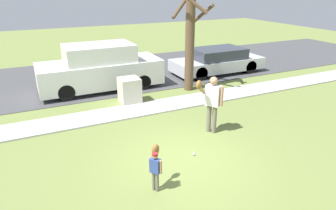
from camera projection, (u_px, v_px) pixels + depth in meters
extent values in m
plane|color=olive|center=(135.00, 112.00, 10.55)|extent=(48.00, 48.00, 0.00)
cube|color=#B2B2AD|center=(134.00, 111.00, 10.63)|extent=(36.00, 1.20, 0.06)
cube|color=#424244|center=(100.00, 75.00, 14.83)|extent=(36.00, 6.80, 0.02)
cylinder|color=#6B6656|center=(214.00, 119.00, 8.96)|extent=(0.14, 0.14, 0.87)
cylinder|color=#6B6656|center=(209.00, 118.00, 9.04)|extent=(0.14, 0.14, 0.87)
cube|color=silver|center=(213.00, 95.00, 8.73)|extent=(0.43, 0.47, 0.61)
sphere|color=#A87A5B|center=(214.00, 81.00, 8.56)|extent=(0.23, 0.23, 0.23)
cylinder|color=#A87A5B|center=(221.00, 96.00, 8.60)|extent=(0.10, 0.10, 0.58)
cylinder|color=#A87A5B|center=(201.00, 89.00, 8.55)|extent=(0.49, 0.39, 0.41)
ellipsoid|color=brown|center=(199.00, 85.00, 8.32)|extent=(0.26, 0.24, 0.26)
cylinder|color=#6B6656|center=(154.00, 181.00, 6.50)|extent=(0.07, 0.07, 0.46)
cylinder|color=#6B6656|center=(157.00, 182.00, 6.45)|extent=(0.07, 0.07, 0.46)
cube|color=#33478C|center=(155.00, 166.00, 6.33)|extent=(0.23, 0.25, 0.33)
sphere|color=#A87A5B|center=(155.00, 156.00, 6.24)|extent=(0.12, 0.12, 0.12)
cylinder|color=maroon|center=(155.00, 154.00, 6.23)|extent=(0.13, 0.13, 0.04)
cylinder|color=#A87A5B|center=(153.00, 156.00, 6.46)|extent=(0.26, 0.21, 0.22)
ellipsoid|color=brown|center=(156.00, 150.00, 6.51)|extent=(0.26, 0.24, 0.26)
cylinder|color=#A87A5B|center=(161.00, 167.00, 6.26)|extent=(0.05, 0.05, 0.31)
sphere|color=white|center=(194.00, 154.00, 7.89)|extent=(0.07, 0.07, 0.07)
cube|color=beige|center=(130.00, 91.00, 11.24)|extent=(0.73, 0.74, 0.96)
cylinder|color=brown|center=(190.00, 35.00, 12.02)|extent=(0.37, 0.37, 4.56)
cylinder|color=brown|center=(200.00, 16.00, 12.12)|extent=(0.53, 1.36, 1.02)
cylinder|color=brown|center=(181.00, 7.00, 11.87)|extent=(1.05, 0.69, 0.85)
cube|color=silver|center=(101.00, 73.00, 12.67)|extent=(5.00, 1.95, 1.00)
cube|color=silver|center=(99.00, 53.00, 12.35)|extent=(2.75, 1.79, 0.70)
cylinder|color=black|center=(130.00, 72.00, 14.14)|extent=(0.64, 0.22, 0.64)
cylinder|color=black|center=(143.00, 82.00, 12.69)|extent=(0.64, 0.22, 0.64)
cylinder|color=black|center=(60.00, 80.00, 12.91)|extent=(0.64, 0.22, 0.64)
cylinder|color=black|center=(66.00, 93.00, 11.46)|extent=(0.64, 0.22, 0.64)
cube|color=silver|center=(217.00, 64.00, 15.08)|extent=(4.60, 1.80, 0.55)
cube|color=#2D333D|center=(218.00, 53.00, 14.89)|extent=(2.53, 1.66, 0.50)
cylinder|color=black|center=(231.00, 60.00, 16.36)|extent=(0.64, 0.22, 0.64)
cylinder|color=black|center=(250.00, 67.00, 15.03)|extent=(0.64, 0.22, 0.64)
cylinder|color=black|center=(184.00, 66.00, 15.23)|extent=(0.64, 0.22, 0.64)
cylinder|color=black|center=(201.00, 74.00, 13.90)|extent=(0.64, 0.22, 0.64)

